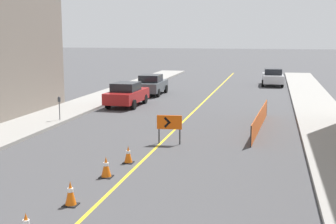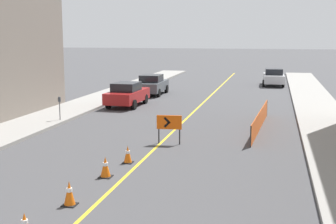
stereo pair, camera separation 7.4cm
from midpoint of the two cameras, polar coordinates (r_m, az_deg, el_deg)
The scene contains 12 objects.
lane_stripe at distance 30.31m, azimuth 3.69°, elevation 0.48°, with size 0.12×56.10×0.01m.
sidewalk_left at distance 32.35m, azimuth -9.62°, elevation 1.08°, with size 2.92×56.10×0.17m.
sidewalk_right at distance 30.06m, azimuth 18.05°, elevation 0.11°, with size 2.92×56.10×0.17m.
traffic_cone_fourth at distance 13.55m, azimuth -11.78°, elevation -9.68°, with size 0.40×0.40×0.71m.
traffic_cone_fifth at distance 15.90m, azimuth -7.51°, elevation -6.66°, with size 0.42×0.42×0.71m.
traffic_cone_farthest at distance 17.52m, azimuth -4.81°, elevation -5.18°, with size 0.37×0.37×0.65m.
arrow_barricade_primary at distance 20.30m, azimuth 0.25°, elevation -1.42°, with size 1.10×0.16×1.27m.
safety_mesh_fence at distance 23.97m, azimuth 11.25°, elevation -0.96°, with size 0.57×8.13×0.95m.
parked_car_curb_near at distance 31.10m, azimuth -4.94°, elevation 2.18°, with size 1.95×4.36×1.59m.
parked_car_curb_mid at distance 36.90m, azimuth -1.91°, elevation 3.37°, with size 1.94×4.33×1.59m.
parked_car_curb_far at distance 44.46m, azimuth 12.80°, elevation 4.19°, with size 2.00×4.38×1.59m.
parking_meter_near_curb at distance 25.77m, azimuth -13.01°, elevation 1.04°, with size 0.12×0.11×1.27m.
Camera 2 is at (4.79, -1.50, 4.76)m, focal length 50.00 mm.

